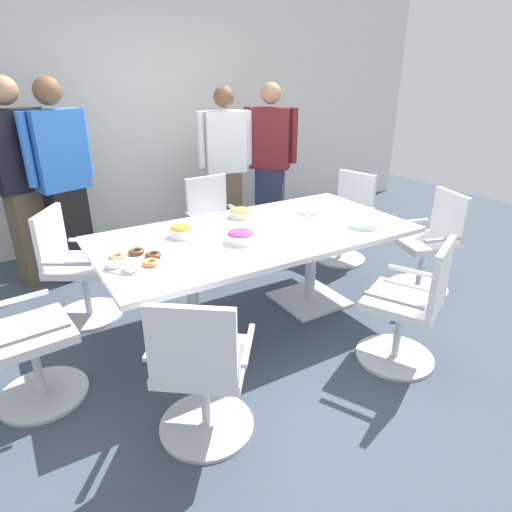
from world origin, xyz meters
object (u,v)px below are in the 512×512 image
(office_chair_2, at_px, (345,222))
(napkin_pile, at_px, (309,210))
(office_chair_3, at_px, (215,229))
(office_chair_0, at_px, (409,310))
(snack_bowl_cookies, at_px, (241,212))
(person_standing_1, at_px, (63,179))
(office_chair_1, at_px, (429,248))
(person_standing_0, at_px, (22,181))
(plate_stack, at_px, (364,224))
(office_chair_5, at_px, (21,344))
(conference_table, at_px, (256,247))
(snack_bowl_candy_mix, at_px, (241,236))
(office_chair_6, at_px, (201,375))
(donut_platter, at_px, (134,261))
(office_chair_4, at_px, (76,271))
(snack_bowl_chips_orange, at_px, (182,231))
(person_standing_2, at_px, (226,165))
(person_standing_3, at_px, (270,161))

(office_chair_2, xyz_separation_m, napkin_pile, (-0.81, -0.41, 0.38))
(office_chair_3, distance_m, napkin_pile, 1.10)
(office_chair_0, xyz_separation_m, snack_bowl_cookies, (-0.50, 1.42, 0.38))
(person_standing_1, bearing_deg, office_chair_1, 126.00)
(person_standing_0, xyz_separation_m, snack_bowl_cookies, (1.50, -1.32, -0.19))
(office_chair_2, relative_size, person_standing_1, 0.49)
(office_chair_0, xyz_separation_m, plate_stack, (0.21, 0.70, 0.37))
(office_chair_3, bearing_deg, office_chair_1, 133.39)
(office_chair_5, bearing_deg, conference_table, 88.53)
(office_chair_0, height_order, snack_bowl_candy_mix, office_chair_0)
(snack_bowl_candy_mix, bearing_deg, conference_table, 31.95)
(office_chair_5, relative_size, office_chair_6, 1.00)
(office_chair_5, distance_m, donut_platter, 0.81)
(office_chair_2, xyz_separation_m, person_standing_0, (-2.86, 1.12, 0.57))
(conference_table, height_order, office_chair_2, office_chair_2)
(office_chair_4, bearing_deg, office_chair_3, 136.08)
(office_chair_6, bearing_deg, office_chair_5, 171.44)
(office_chair_3, bearing_deg, snack_bowl_candy_mix, 71.52)
(person_standing_0, relative_size, plate_stack, 7.89)
(office_chair_3, bearing_deg, conference_table, 79.71)
(conference_table, relative_size, office_chair_3, 2.64)
(office_chair_0, xyz_separation_m, office_chair_5, (-2.27, 0.91, 0.00))
(snack_bowl_chips_orange, xyz_separation_m, snack_bowl_cookies, (0.60, 0.18, -0.01))
(office_chair_2, height_order, office_chair_6, same)
(office_chair_0, relative_size, napkin_pile, 6.12)
(person_standing_0, bearing_deg, donut_platter, 80.24)
(office_chair_0, distance_m, person_standing_2, 2.77)
(person_standing_2, bearing_deg, napkin_pile, 103.32)
(office_chair_2, height_order, office_chair_4, same)
(snack_bowl_chips_orange, relative_size, snack_bowl_cookies, 0.95)
(office_chair_5, bearing_deg, person_standing_2, 122.31)
(napkin_pile, bearing_deg, office_chair_0, -92.63)
(person_standing_1, distance_m, donut_platter, 1.70)
(person_standing_0, bearing_deg, office_chair_5, 57.77)
(office_chair_2, xyz_separation_m, office_chair_6, (-2.35, -1.51, 0.00))
(office_chair_0, relative_size, snack_bowl_chips_orange, 4.78)
(office_chair_5, distance_m, person_standing_3, 3.33)
(person_standing_1, bearing_deg, office_chair_5, 52.50)
(office_chair_3, height_order, office_chair_6, same)
(office_chair_6, height_order, snack_bowl_candy_mix, office_chair_6)
(snack_bowl_chips_orange, bearing_deg, person_standing_0, 120.86)
(person_standing_1, bearing_deg, office_chair_3, 140.56)
(person_standing_0, xyz_separation_m, person_standing_2, (2.04, -0.01, -0.07))
(person_standing_1, bearing_deg, snack_bowl_cookies, 115.79)
(office_chair_4, relative_size, donut_platter, 2.48)
(office_chair_4, height_order, donut_platter, office_chair_4)
(conference_table, bearing_deg, napkin_pile, 14.74)
(person_standing_3, relative_size, napkin_pile, 11.84)
(office_chair_1, xyz_separation_m, person_standing_3, (-0.48, 1.91, 0.51))
(office_chair_4, xyz_separation_m, snack_bowl_chips_orange, (0.70, -0.57, 0.39))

